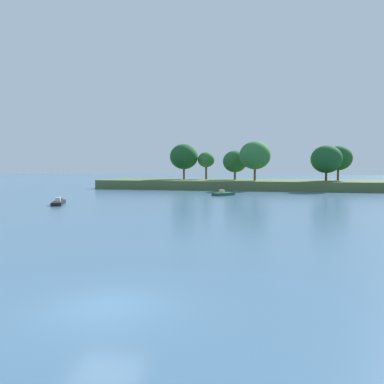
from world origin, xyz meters
name	(u,v)px	position (x,y,z in m)	size (l,w,h in m)	color
ground_plane	(106,307)	(0.00, 0.00, 0.00)	(400.00, 400.00, 0.00)	#3D607F
treeline_island	(279,177)	(5.71, 72.93, 2.53)	(78.90, 17.07, 9.85)	#4C6038
fishing_skiff	(223,194)	(-3.16, 52.37, 0.26)	(3.64, 3.92, 0.96)	#19472D
small_motorboat	(59,203)	(-21.55, 32.89, 0.24)	(3.12, 5.14, 0.93)	black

